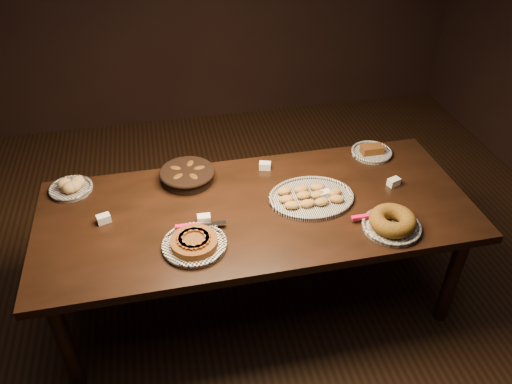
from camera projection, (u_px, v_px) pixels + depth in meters
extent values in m
plane|color=black|center=(257.00, 298.00, 3.22)|extent=(5.00, 5.00, 0.00)
cube|color=black|center=(257.00, 211.00, 2.78)|extent=(2.40, 1.00, 0.05)
cylinder|color=black|center=(65.00, 343.00, 2.53)|extent=(0.08, 0.08, 0.70)
cylinder|color=black|center=(452.00, 277.00, 2.89)|extent=(0.08, 0.08, 0.70)
cylinder|color=black|center=(76.00, 243.00, 3.12)|extent=(0.08, 0.08, 0.70)
cylinder|color=black|center=(396.00, 198.00, 3.49)|extent=(0.08, 0.08, 0.70)
torus|color=white|center=(194.00, 244.00, 2.50)|extent=(0.33, 0.33, 0.02)
cylinder|color=#482B0E|center=(194.00, 242.00, 2.50)|extent=(0.25, 0.25, 0.04)
cube|color=#59250F|center=(207.00, 236.00, 2.49)|extent=(0.03, 0.08, 0.01)
cube|color=#59250F|center=(203.00, 232.00, 2.52)|extent=(0.07, 0.08, 0.01)
cube|color=#59250F|center=(197.00, 230.00, 2.53)|extent=(0.08, 0.05, 0.01)
cube|color=#59250F|center=(190.00, 230.00, 2.53)|extent=(0.08, 0.04, 0.01)
cube|color=#59250F|center=(184.00, 233.00, 2.51)|extent=(0.08, 0.07, 0.01)
cube|color=#59250F|center=(181.00, 238.00, 2.48)|extent=(0.04, 0.08, 0.01)
cube|color=#59250F|center=(182.00, 243.00, 2.46)|extent=(0.05, 0.08, 0.01)
cube|color=#59250F|center=(187.00, 246.00, 2.44)|extent=(0.08, 0.07, 0.01)
cube|color=#59250F|center=(194.00, 247.00, 2.43)|extent=(0.08, 0.03, 0.01)
cube|color=#59250F|center=(201.00, 245.00, 2.44)|extent=(0.08, 0.06, 0.01)
cube|color=#59250F|center=(206.00, 241.00, 2.47)|extent=(0.06, 0.08, 0.01)
cube|color=#FB0C4D|center=(187.00, 226.00, 2.60)|extent=(0.12, 0.03, 0.02)
cube|color=silver|center=(212.00, 224.00, 2.62)|extent=(0.15, 0.04, 0.00)
torus|color=black|center=(311.00, 197.00, 2.81)|extent=(0.39, 0.39, 0.02)
ellipsoid|color=olive|center=(292.00, 205.00, 2.73)|extent=(0.09, 0.07, 0.04)
ellipsoid|color=olive|center=(307.00, 203.00, 2.74)|extent=(0.09, 0.06, 0.04)
ellipsoid|color=olive|center=(322.00, 202.00, 2.76)|extent=(0.09, 0.06, 0.04)
ellipsoid|color=olive|center=(337.00, 199.00, 2.78)|extent=(0.09, 0.07, 0.04)
ellipsoid|color=olive|center=(287.00, 199.00, 2.78)|extent=(0.08, 0.05, 0.04)
ellipsoid|color=olive|center=(304.00, 195.00, 2.80)|extent=(0.09, 0.06, 0.04)
ellipsoid|color=olive|center=(318.00, 194.00, 2.81)|extent=(0.09, 0.07, 0.04)
ellipsoid|color=olive|center=(335.00, 192.00, 2.83)|extent=(0.10, 0.08, 0.04)
ellipsoid|color=olive|center=(284.00, 191.00, 2.84)|extent=(0.09, 0.06, 0.04)
ellipsoid|color=olive|center=(301.00, 189.00, 2.85)|extent=(0.09, 0.07, 0.04)
ellipsoid|color=olive|center=(317.00, 187.00, 2.86)|extent=(0.09, 0.07, 0.04)
torus|color=black|center=(392.00, 226.00, 2.62)|extent=(0.31, 0.31, 0.02)
torus|color=olive|center=(393.00, 220.00, 2.59)|extent=(0.31, 0.31, 0.09)
cube|color=#FB0C4D|center=(362.00, 217.00, 2.66)|extent=(0.12, 0.03, 0.02)
cube|color=silver|center=(385.00, 214.00, 2.68)|extent=(0.15, 0.03, 0.00)
cylinder|color=black|center=(187.00, 176.00, 2.95)|extent=(0.39, 0.39, 0.08)
torus|color=black|center=(187.00, 172.00, 2.93)|extent=(0.33, 0.33, 0.03)
ellipsoid|color=black|center=(200.00, 170.00, 2.96)|extent=(0.10, 0.07, 0.05)
ellipsoid|color=black|center=(190.00, 165.00, 2.99)|extent=(0.08, 0.11, 0.05)
ellipsoid|color=black|center=(176.00, 170.00, 2.96)|extent=(0.11, 0.10, 0.05)
ellipsoid|color=black|center=(178.00, 179.00, 2.89)|extent=(0.11, 0.10, 0.05)
ellipsoid|color=black|center=(194.00, 179.00, 2.89)|extent=(0.09, 0.11, 0.05)
torus|color=white|center=(71.00, 188.00, 2.88)|extent=(0.25, 0.25, 0.02)
ellipsoid|color=tan|center=(65.00, 184.00, 2.87)|extent=(0.08, 0.08, 0.07)
ellipsoid|color=tan|center=(77.00, 182.00, 2.88)|extent=(0.08, 0.08, 0.07)
ellipsoid|color=tan|center=(70.00, 188.00, 2.84)|extent=(0.08, 0.08, 0.07)
ellipsoid|color=tan|center=(74.00, 186.00, 2.85)|extent=(0.08, 0.08, 0.07)
torus|color=black|center=(372.00, 151.00, 3.19)|extent=(0.26, 0.26, 0.02)
cube|color=#482B0E|center=(372.00, 149.00, 3.18)|extent=(0.14, 0.08, 0.05)
cube|color=white|center=(204.00, 219.00, 2.65)|extent=(0.07, 0.05, 0.04)
cube|color=white|center=(265.00, 166.00, 3.06)|extent=(0.08, 0.06, 0.04)
cube|color=white|center=(324.00, 195.00, 2.82)|extent=(0.08, 0.06, 0.04)
cube|color=white|center=(104.00, 219.00, 2.66)|extent=(0.08, 0.06, 0.04)
cube|color=white|center=(394.00, 182.00, 2.92)|extent=(0.08, 0.07, 0.04)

